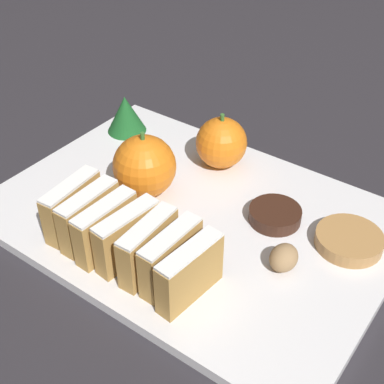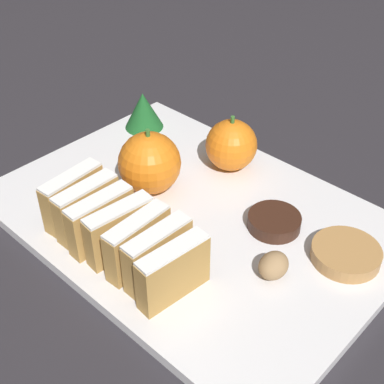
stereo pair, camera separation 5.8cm
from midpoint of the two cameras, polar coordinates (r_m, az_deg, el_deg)
name	(u,v)px [view 2 (the right image)]	position (r m, az deg, el deg)	size (l,w,h in m)	color
ground_plane	(192,221)	(0.61, 2.74, -3.25)	(6.00, 6.00, 0.00)	#28262B
serving_platter	(192,217)	(0.60, 2.76, -2.82)	(0.31, 0.44, 0.01)	white
stollen_slice_front	(173,272)	(0.49, 1.41, -8.66)	(0.08, 0.03, 0.06)	#B28442
stollen_slice_second	(158,255)	(0.51, -0.36, -6.87)	(0.07, 0.02, 0.06)	#B28442
stollen_slice_third	(138,243)	(0.52, -2.59, -5.58)	(0.08, 0.02, 0.06)	#B28442
stollen_slice_fourth	(120,231)	(0.53, -4.59, -4.28)	(0.08, 0.03, 0.06)	#B28442
stollen_slice_fifth	(101,221)	(0.55, -6.70, -3.17)	(0.08, 0.02, 0.06)	#B28442
stollen_slice_sixth	(88,208)	(0.57, -8.23, -1.83)	(0.07, 0.02, 0.06)	#B28442
stollen_slice_back	(73,197)	(0.58, -9.78, -0.65)	(0.08, 0.02, 0.06)	#B28442
orange_near	(148,164)	(0.61, -1.98, 2.94)	(0.07, 0.07, 0.08)	orange
orange_far	(231,145)	(0.66, 6.74, 4.91)	(0.06, 0.06, 0.07)	orange
walnut	(274,265)	(0.53, 11.84, -7.82)	(0.03, 0.03, 0.03)	#9E7A51
chocolate_cookie	(274,222)	(0.59, 11.58, -3.23)	(0.06, 0.06, 0.02)	#381E14
gingerbread_cookie	(346,254)	(0.57, 18.94, -6.38)	(0.07, 0.07, 0.01)	#B27F47
evergreen_sprig	(143,110)	(0.74, -2.96, 8.62)	(0.05, 0.05, 0.05)	#195623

